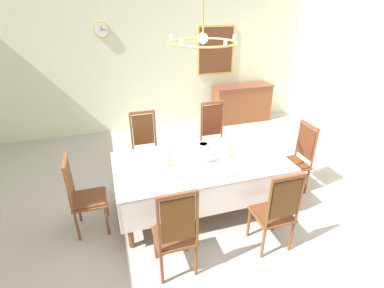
{
  "coord_description": "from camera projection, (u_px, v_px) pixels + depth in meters",
  "views": [
    {
      "loc": [
        -1.13,
        -3.07,
        2.76
      ],
      "look_at": [
        -0.1,
        0.25,
        1.0
      ],
      "focal_mm": 26.98,
      "sensor_mm": 36.0,
      "label": 1
    }
  ],
  "objects": [
    {
      "name": "ground",
      "position": [
        204.0,
        214.0,
        4.17
      ],
      "size": [
        7.17,
        6.68,
        0.04
      ],
      "primitive_type": "cube",
      "color": "beige"
    },
    {
      "name": "back_wall",
      "position": [
        155.0,
        62.0,
        6.37
      ],
      "size": [
        7.17,
        0.08,
        3.01
      ],
      "primitive_type": "cube",
      "color": "silver",
      "rests_on": "ground"
    },
    {
      "name": "dining_table",
      "position": [
        201.0,
        166.0,
        3.98
      ],
      "size": [
        2.33,
        1.19,
        0.77
      ],
      "color": "brown",
      "rests_on": "ground"
    },
    {
      "name": "tablecloth",
      "position": [
        201.0,
        168.0,
        4.0
      ],
      "size": [
        2.35,
        1.21,
        0.45
      ],
      "color": "white",
      "rests_on": "dining_table"
    },
    {
      "name": "chair_south_a",
      "position": [
        176.0,
        232.0,
        3.02
      ],
      "size": [
        0.44,
        0.42,
        1.16
      ],
      "color": "brown",
      "rests_on": "ground"
    },
    {
      "name": "chair_north_a",
      "position": [
        146.0,
        147.0,
        4.73
      ],
      "size": [
        0.44,
        0.42,
        1.17
      ],
      "rotation": [
        0.0,
        0.0,
        3.14
      ],
      "color": "brown",
      "rests_on": "ground"
    },
    {
      "name": "chair_south_b",
      "position": [
        276.0,
        211.0,
        3.34
      ],
      "size": [
        0.44,
        0.42,
        1.12
      ],
      "color": "brown",
      "rests_on": "ground"
    },
    {
      "name": "chair_north_b",
      "position": [
        214.0,
        137.0,
        5.05
      ],
      "size": [
        0.44,
        0.42,
        1.2
      ],
      "rotation": [
        0.0,
        0.0,
        3.14
      ],
      "color": "brown",
      "rests_on": "ground"
    },
    {
      "name": "chair_head_west",
      "position": [
        83.0,
        195.0,
        3.64
      ],
      "size": [
        0.42,
        0.44,
        1.08
      ],
      "rotation": [
        0.0,
        0.0,
        -1.57
      ],
      "color": "brown",
      "rests_on": "ground"
    },
    {
      "name": "chair_head_east",
      "position": [
        297.0,
        158.0,
        4.46
      ],
      "size": [
        0.42,
        0.44,
        1.11
      ],
      "rotation": [
        0.0,
        0.0,
        1.57
      ],
      "color": "brown",
      "rests_on": "ground"
    },
    {
      "name": "soup_tureen",
      "position": [
        209.0,
        153.0,
        3.93
      ],
      "size": [
        0.25,
        0.25,
        0.21
      ],
      "color": "white",
      "rests_on": "tablecloth"
    },
    {
      "name": "candlestick_west",
      "position": [
        169.0,
        157.0,
        3.77
      ],
      "size": [
        0.07,
        0.07,
        0.34
      ],
      "color": "gold",
      "rests_on": "tablecloth"
    },
    {
      "name": "candlestick_east",
      "position": [
        231.0,
        147.0,
        4.0
      ],
      "size": [
        0.07,
        0.07,
        0.36
      ],
      "color": "gold",
      "rests_on": "tablecloth"
    },
    {
      "name": "bowl_near_left",
      "position": [
        203.0,
        144.0,
        4.36
      ],
      "size": [
        0.15,
        0.15,
        0.03
      ],
      "color": "white",
      "rests_on": "tablecloth"
    },
    {
      "name": "bowl_near_right",
      "position": [
        230.0,
        174.0,
        3.61
      ],
      "size": [
        0.17,
        0.17,
        0.04
      ],
      "color": "white",
      "rests_on": "tablecloth"
    },
    {
      "name": "spoon_primary",
      "position": [
        209.0,
        143.0,
        4.41
      ],
      "size": [
        0.04,
        0.18,
        0.01
      ],
      "rotation": [
        0.0,
        0.0,
        -0.1
      ],
      "color": "gold",
      "rests_on": "tablecloth"
    },
    {
      "name": "spoon_secondary",
      "position": [
        237.0,
        173.0,
        3.67
      ],
      "size": [
        0.03,
        0.18,
        0.01
      ],
      "rotation": [
        0.0,
        0.0,
        -0.04
      ],
      "color": "gold",
      "rests_on": "tablecloth"
    },
    {
      "name": "sideboard",
      "position": [
        242.0,
        103.0,
        7.11
      ],
      "size": [
        1.44,
        0.48,
        0.9
      ],
      "rotation": [
        0.0,
        0.0,
        3.14
      ],
      "color": "brown",
      "rests_on": "ground"
    },
    {
      "name": "mounted_clock",
      "position": [
        101.0,
        30.0,
        5.71
      ],
      "size": [
        0.3,
        0.06,
        0.3
      ],
      "color": "#D1B251"
    },
    {
      "name": "framed_painting",
      "position": [
        216.0,
        51.0,
        6.6
      ],
      "size": [
        0.88,
        0.05,
        1.08
      ],
      "color": "#D1B251"
    },
    {
      "name": "chandelier",
      "position": [
        203.0,
        42.0,
        3.25
      ],
      "size": [
        0.8,
        0.79,
        0.66
      ],
      "color": "gold"
    }
  ]
}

